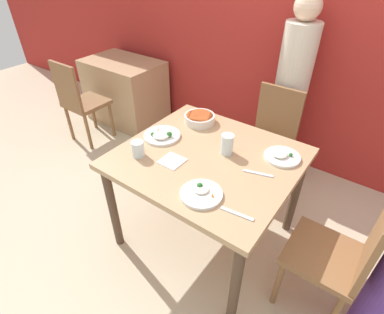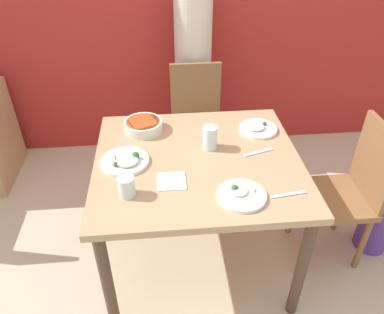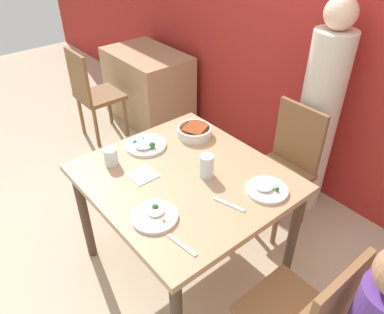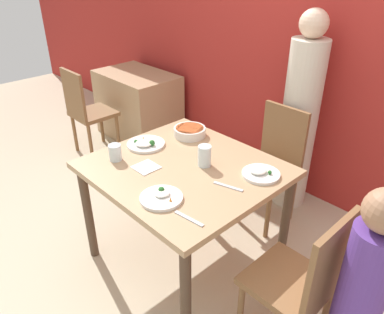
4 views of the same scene
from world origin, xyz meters
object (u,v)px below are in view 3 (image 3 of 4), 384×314
chair_adult_spot (285,164)px  glass_water_tall (111,157)px  person_adult (317,120)px  bowl_curry (195,131)px  plate_rice_adult (155,216)px

chair_adult_spot → glass_water_tall: (-0.45, -1.11, 0.32)m
person_adult → bowl_curry: 0.92m
person_adult → glass_water_tall: 1.49m
chair_adult_spot → bowl_curry: chair_adult_spot is taller
chair_adult_spot → person_adult: 0.40m
bowl_curry → plate_rice_adult: bearing=-54.3°
bowl_curry → glass_water_tall: glass_water_tall is taller
person_adult → bowl_curry: person_adult is taller
chair_adult_spot → plate_rice_adult: chair_adult_spot is taller
person_adult → plate_rice_adult: 1.48m
bowl_curry → chair_adult_spot: bearing=54.3°
chair_adult_spot → bowl_curry: 0.72m
plate_rice_adult → chair_adult_spot: bearing=94.1°
chair_adult_spot → bowl_curry: (-0.38, -0.53, 0.30)m
chair_adult_spot → plate_rice_adult: size_ratio=3.98×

